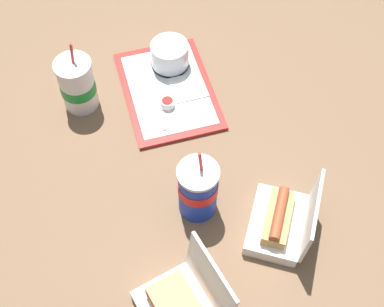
{
  "coord_description": "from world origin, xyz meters",
  "views": [
    {
      "loc": [
        -0.77,
        0.18,
        1.24
      ],
      "look_at": [
        -0.01,
        -0.04,
        0.05
      ],
      "focal_mm": 50.0,
      "sensor_mm": 36.0,
      "label": 1
    }
  ],
  "objects": [
    {
      "name": "clamshell_hotdog_center",
      "position": [
        -0.26,
        -0.19,
        0.04
      ],
      "size": [
        0.24,
        0.22,
        0.17
      ],
      "color": "white",
      "rests_on": "ground_plane"
    },
    {
      "name": "cake_container",
      "position": [
        0.35,
        -0.07,
        0.05
      ],
      "size": [
        0.12,
        0.12,
        0.08
      ],
      "color": "black",
      "rests_on": "food_tray"
    },
    {
      "name": "soda_cup_center",
      "position": [
        0.28,
        0.21,
        0.08
      ],
      "size": [
        0.1,
        0.1,
        0.23
      ],
      "color": "white",
      "rests_on": "ground_plane"
    },
    {
      "name": "ground_plane",
      "position": [
        0.0,
        0.0,
        0.0
      ],
      "size": [
        3.2,
        3.2,
        0.0
      ],
      "primitive_type": "plane",
      "color": "brown"
    },
    {
      "name": "napkin_stack",
      "position": [
        0.24,
        -0.1,
        0.02
      ],
      "size": [
        0.1,
        0.1,
        0.0
      ],
      "primitive_type": "cube",
      "rotation": [
        0.0,
        0.0,
        0.01
      ],
      "color": "white",
      "rests_on": "food_tray"
    },
    {
      "name": "food_tray",
      "position": [
        0.25,
        -0.04,
        0.01
      ],
      "size": [
        0.37,
        0.26,
        0.01
      ],
      "color": "red",
      "rests_on": "ground_plane"
    },
    {
      "name": "clamshell_sandwich_front",
      "position": [
        -0.4,
        0.1,
        0.05
      ],
      "size": [
        0.22,
        0.21,
        0.19
      ],
      "color": "white",
      "rests_on": "ground_plane"
    },
    {
      "name": "soda_cup_front",
      "position": [
        -0.14,
        -0.01,
        0.09
      ],
      "size": [
        0.1,
        0.1,
        0.23
      ],
      "color": "#1938B7",
      "rests_on": "ground_plane"
    },
    {
      "name": "plastic_fork",
      "position": [
        0.16,
        0.02,
        0.02
      ],
      "size": [
        0.11,
        0.03,
        0.0
      ],
      "primitive_type": "cube",
      "rotation": [
        0.0,
        0.0,
        0.13
      ],
      "color": "white",
      "rests_on": "food_tray"
    },
    {
      "name": "ketchup_cup",
      "position": [
        0.19,
        -0.02,
        0.03
      ],
      "size": [
        0.04,
        0.04,
        0.02
      ],
      "color": "white",
      "rests_on": "food_tray"
    }
  ]
}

